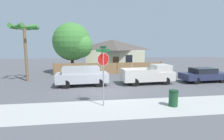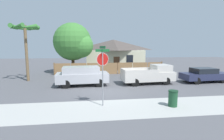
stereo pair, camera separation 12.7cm
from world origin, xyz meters
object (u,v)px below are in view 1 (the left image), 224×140
palm_tree (24,32)px  orange_pickup (149,75)px  trash_bin (173,98)px  house (113,53)px  oak_tree (74,43)px  stop_sign (103,66)px  parked_sedan (204,75)px  red_suv (82,75)px

palm_tree → orange_pickup: palm_tree is taller
orange_pickup → trash_bin: bearing=-100.6°
house → palm_tree: bearing=-135.6°
oak_tree → house: bearing=43.1°
palm_tree → orange_pickup: bearing=-13.7°
palm_tree → stop_sign: (7.02, -8.50, -2.46)m
parked_sedan → orange_pickup: bearing=176.2°
stop_sign → parked_sedan: bearing=8.2°
parked_sedan → red_suv: bearing=176.4°
red_suv → parked_sedan: red_suv is taller
house → stop_sign: house is taller
house → trash_bin: (0.91, -19.12, -1.89)m
house → parked_sedan: bearing=-60.5°
orange_pickup → red_suv: bearing=176.5°
palm_tree → stop_sign: 11.30m
oak_tree → red_suv: oak_tree is taller
orange_pickup → oak_tree: bearing=131.8°
red_suv → orange_pickup: orange_pickup is taller
palm_tree → parked_sedan: palm_tree is taller
parked_sedan → trash_bin: 8.93m
red_suv → trash_bin: size_ratio=4.87×
palm_tree → parked_sedan: bearing=-9.4°
stop_sign → trash_bin: size_ratio=3.69×
red_suv → orange_pickup: bearing=-3.5°
house → red_suv: 13.75m
oak_tree → palm_tree: bearing=-134.0°
oak_tree → trash_bin: oak_tree is taller
orange_pickup → parked_sedan: size_ratio=1.04×
house → trash_bin: size_ratio=9.85×
palm_tree → red_suv: size_ratio=1.22×
palm_tree → stop_sign: size_ratio=1.60×
orange_pickup → trash_bin: 6.32m
red_suv → stop_sign: 5.97m
house → red_suv: size_ratio=2.02×
house → parked_sedan: 14.89m
oak_tree → red_suv: bearing=-80.6°
palm_tree → parked_sedan: (17.49, -2.90, -4.14)m
red_suv → house: bearing=66.7°
oak_tree → trash_bin: bearing=-63.7°
oak_tree → parked_sedan: (13.13, -7.42, -3.25)m
house → trash_bin: 19.23m
house → oak_tree: 8.15m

